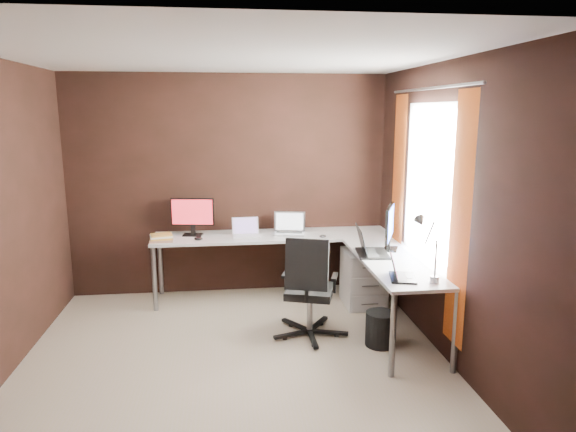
# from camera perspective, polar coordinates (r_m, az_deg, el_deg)

# --- Properties ---
(room) EXTENTS (3.60, 3.60, 2.50)m
(room) POSITION_cam_1_polar(r_m,az_deg,el_deg) (4.22, -1.65, 0.51)
(room) COLOR tan
(room) RESTS_ON ground
(desk) EXTENTS (2.65, 2.25, 0.73)m
(desk) POSITION_cam_1_polar(r_m,az_deg,el_deg) (5.36, 2.75, -3.66)
(desk) COLOR silver
(desk) RESTS_ON ground
(drawer_pedestal) EXTENTS (0.42, 0.50, 0.60)m
(drawer_pedestal) POSITION_cam_1_polar(r_m,az_deg,el_deg) (5.69, 8.39, -6.82)
(drawer_pedestal) COLOR silver
(drawer_pedestal) RESTS_ON ground
(monitor_left) EXTENTS (0.48, 0.17, 0.42)m
(monitor_left) POSITION_cam_1_polar(r_m,az_deg,el_deg) (5.76, -10.57, 0.18)
(monitor_left) COLOR black
(monitor_left) RESTS_ON desk
(monitor_right) EXTENTS (0.24, 0.50, 0.44)m
(monitor_right) POSITION_cam_1_polar(r_m,az_deg,el_deg) (5.16, 11.24, -0.99)
(monitor_right) COLOR black
(monitor_right) RESTS_ON desk
(laptop_white) EXTENTS (0.30, 0.22, 0.20)m
(laptop_white) POSITION_cam_1_polar(r_m,az_deg,el_deg) (5.69, -4.72, -1.78)
(laptop_white) COLOR silver
(laptop_white) RESTS_ON desk
(laptop_silver) EXTENTS (0.39, 0.31, 0.23)m
(laptop_silver) POSITION_cam_1_polar(r_m,az_deg,el_deg) (5.79, 0.14, -1.44)
(laptop_silver) COLOR silver
(laptop_silver) RESTS_ON desk
(laptop_black_big) EXTENTS (0.34, 0.44, 0.27)m
(laptop_black_big) POSITION_cam_1_polar(r_m,az_deg,el_deg) (5.01, 8.93, -3.58)
(laptop_black_big) COLOR black
(laptop_black_big) RESTS_ON desk
(laptop_black_small) EXTENTS (0.27, 0.33, 0.20)m
(laptop_black_small) POSITION_cam_1_polar(r_m,az_deg,el_deg) (4.35, 12.27, -6.23)
(laptop_black_small) COLOR black
(laptop_black_small) RESTS_ON desk
(book_stack) EXTENTS (0.26, 0.22, 0.08)m
(book_stack) POSITION_cam_1_polar(r_m,az_deg,el_deg) (5.61, -13.88, -2.36)
(book_stack) COLOR #9D6C54
(book_stack) RESTS_ON desk
(mouse_left) EXTENTS (0.10, 0.07, 0.04)m
(mouse_left) POSITION_cam_1_polar(r_m,az_deg,el_deg) (5.57, -9.93, -2.49)
(mouse_left) COLOR black
(mouse_left) RESTS_ON desk
(mouse_corner) EXTENTS (0.08, 0.06, 0.03)m
(mouse_corner) POSITION_cam_1_polar(r_m,az_deg,el_deg) (5.61, 3.88, -2.25)
(mouse_corner) COLOR black
(mouse_corner) RESTS_ON desk
(desk_lamp) EXTENTS (0.18, 0.21, 0.54)m
(desk_lamp) POSITION_cam_1_polar(r_m,az_deg,el_deg) (4.27, 15.07, -2.61)
(desk_lamp) COLOR slate
(desk_lamp) RESTS_ON desk
(office_chair) EXTENTS (0.55, 0.58, 0.98)m
(office_chair) POSITION_cam_1_polar(r_m,az_deg,el_deg) (4.87, 2.36, -10.10)
(office_chair) COLOR black
(office_chair) RESTS_ON ground
(wastebasket) EXTENTS (0.30, 0.30, 0.31)m
(wastebasket) POSITION_cam_1_polar(r_m,az_deg,el_deg) (4.81, 10.25, -12.24)
(wastebasket) COLOR black
(wastebasket) RESTS_ON ground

